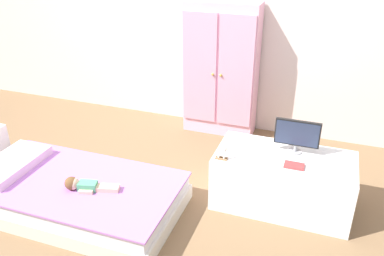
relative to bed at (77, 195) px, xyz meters
name	(u,v)px	position (x,y,z in m)	size (l,w,h in m)	color
ground_plane	(142,203)	(0.43, 0.21, -0.12)	(10.00, 10.00, 0.02)	brown
bed	(77,195)	(0.00, 0.00, 0.00)	(1.54, 0.83, 0.23)	silver
pillow	(11,164)	(-0.57, 0.00, 0.15)	(0.32, 0.59, 0.07)	silver
doll	(82,185)	(0.10, -0.06, 0.15)	(0.39, 0.17, 0.10)	#4CA375
wardrobe	(221,70)	(0.65, 1.61, 0.54)	(0.71, 0.30, 1.31)	#EFADCC
tv_stand	(282,181)	(1.44, 0.56, 0.10)	(1.00, 0.52, 0.42)	white
tv_monitor	(297,134)	(1.49, 0.65, 0.45)	(0.32, 0.10, 0.26)	#99999E
rocking_horse_toy	(223,153)	(1.02, 0.37, 0.35)	(0.09, 0.04, 0.11)	#8E6642
book_red	(294,166)	(1.51, 0.44, 0.31)	(0.14, 0.09, 0.02)	#CC3838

